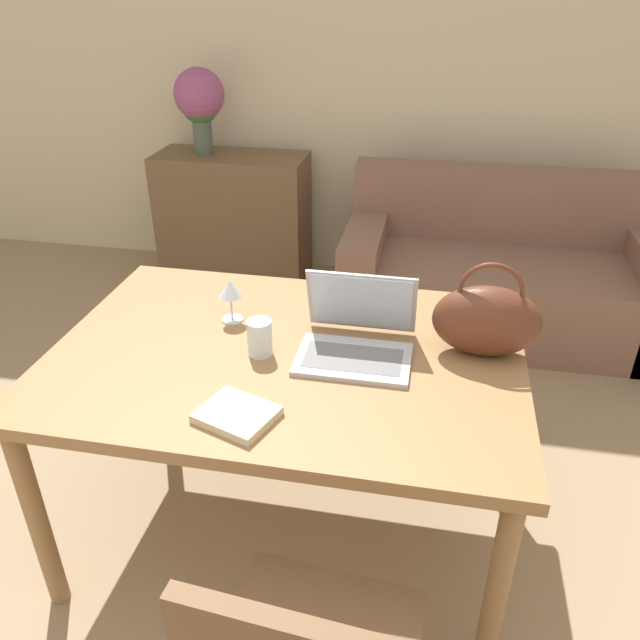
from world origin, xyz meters
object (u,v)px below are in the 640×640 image
Objects in this scene: drinking_glass at (260,338)px; handbag at (487,320)px; wine_glass at (230,291)px; flower_vase at (200,100)px; laptop at (357,332)px; couch at (499,277)px.

drinking_glass is 0.35× the size of handbag.
drinking_glass is 0.68m from handbag.
wine_glass is at bearing 176.49° from handbag.
flower_vase reaches higher than handbag.
handbag is at bearing 7.74° from laptop.
handbag is at bearing -97.14° from couch.
laptop is at bearing 16.11° from drinking_glass.
drinking_glass is at bearing -168.61° from handbag.
handbag is (0.81, -0.05, 0.01)m from wine_glass.
wine_glass is 0.46× the size of handbag.
wine_glass is 0.30× the size of flower_vase.
flower_vase is (-1.59, 1.89, 0.25)m from handbag.
flower_vase reaches higher than drinking_glass.
laptop is 0.69× the size of flower_vase.
drinking_glass is (-0.86, -1.70, 0.51)m from couch.
couch is 1.79m from laptop.
drinking_glass is at bearing -116.78° from couch.
laptop is 3.00× the size of drinking_glass.
drinking_glass is 0.76× the size of wine_glass.
flower_vase reaches higher than laptop.
drinking_glass is 2.25m from flower_vase.
couch is 1.97m from drinking_glass.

